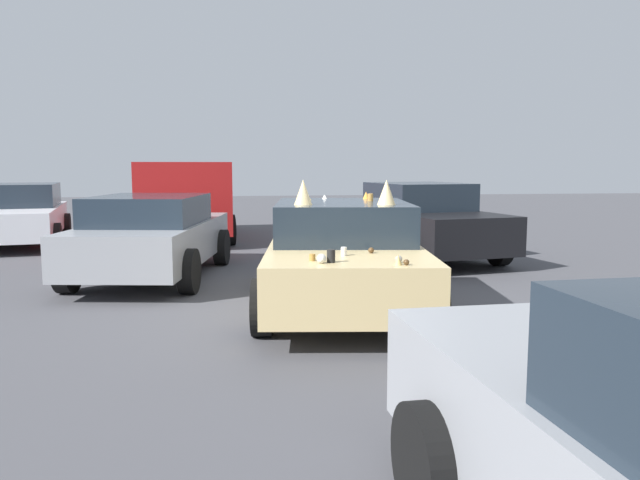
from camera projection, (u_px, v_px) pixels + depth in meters
name	position (u px, v px, depth m)	size (l,w,h in m)	color
ground_plane	(342.00, 307.00, 8.05)	(60.00, 60.00, 0.00)	#47474C
art_car_decorated	(343.00, 254.00, 8.00)	(4.54, 2.53, 1.69)	#D8BC7F
parked_van_far_right	(180.00, 196.00, 15.38)	(5.15, 2.75, 1.93)	#B21919
parked_sedan_behind_left	(20.00, 214.00, 14.49)	(4.80, 2.59, 1.42)	white
parked_sedan_far_left	(421.00, 221.00, 12.31)	(4.51, 2.61, 1.51)	black
parked_sedan_row_back_center	(153.00, 235.00, 10.10)	(4.46, 2.52, 1.37)	gray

